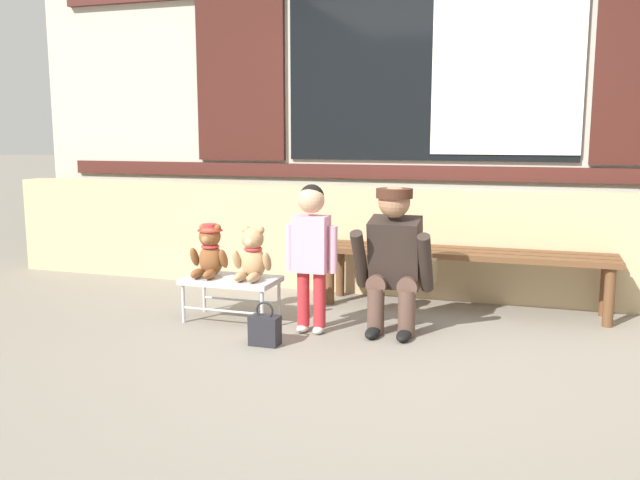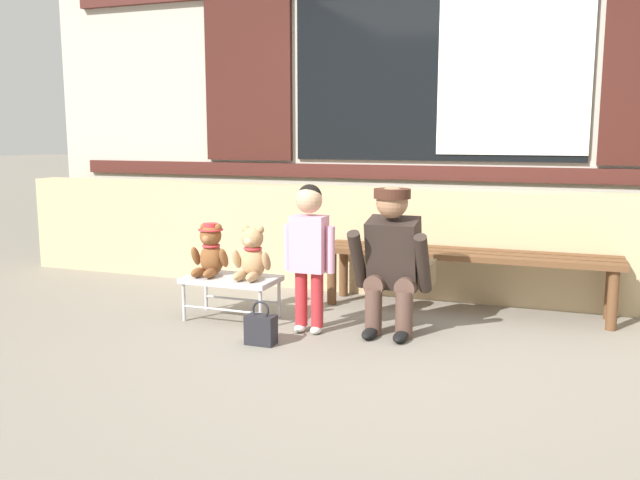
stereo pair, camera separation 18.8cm
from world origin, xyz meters
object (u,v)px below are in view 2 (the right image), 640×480
object	(u,v)px
child_standing	(309,242)
adult_crouching	(394,260)
wooden_bench_long	(466,261)
teddy_bear_plain	(252,255)
small_display_bench	(231,282)
teddy_bear_with_hat	(210,251)
handbag_on_ground	(261,329)

from	to	relation	value
child_standing	adult_crouching	bearing A→B (deg)	18.38
wooden_bench_long	teddy_bear_plain	size ratio (longest dim) A/B	5.78
small_display_bench	teddy_bear_with_hat	world-z (taller)	teddy_bear_with_hat
teddy_bear_with_hat	teddy_bear_plain	world-z (taller)	same
child_standing	adult_crouching	distance (m)	0.55
small_display_bench	teddy_bear_with_hat	size ratio (longest dim) A/B	1.76
adult_crouching	handbag_on_ground	distance (m)	0.95
wooden_bench_long	adult_crouching	bearing A→B (deg)	-117.16
small_display_bench	adult_crouching	distance (m)	1.15
teddy_bear_plain	handbag_on_ground	size ratio (longest dim) A/B	1.34
teddy_bear_plain	child_standing	bearing A→B (deg)	-11.62
child_standing	handbag_on_ground	size ratio (longest dim) A/B	3.52
small_display_bench	child_standing	xyz separation A→B (m)	(0.61, -0.09, 0.33)
teddy_bear_plain	adult_crouching	world-z (taller)	adult_crouching
adult_crouching	child_standing	bearing A→B (deg)	-161.62
child_standing	handbag_on_ground	distance (m)	0.63
small_display_bench	teddy_bear_plain	world-z (taller)	teddy_bear_plain
handbag_on_ground	teddy_bear_with_hat	bearing A→B (deg)	143.31
teddy_bear_plain	small_display_bench	bearing A→B (deg)	-179.49
small_display_bench	child_standing	world-z (taller)	child_standing
adult_crouching	handbag_on_ground	world-z (taller)	adult_crouching
child_standing	wooden_bench_long	bearing A→B (deg)	44.79
teddy_bear_plain	child_standing	xyz separation A→B (m)	(0.45, -0.09, 0.13)
teddy_bear_plain	adult_crouching	size ratio (longest dim) A/B	0.38
teddy_bear_plain	wooden_bench_long	bearing A→B (deg)	30.29
wooden_bench_long	adult_crouching	size ratio (longest dim) A/B	2.21
wooden_bench_long	child_standing	size ratio (longest dim) A/B	2.19
teddy_bear_with_hat	child_standing	size ratio (longest dim) A/B	0.38
teddy_bear_with_hat	child_standing	xyz separation A→B (m)	(0.77, -0.09, 0.12)
wooden_bench_long	teddy_bear_with_hat	distance (m)	1.81
small_display_bench	teddy_bear_with_hat	xyz separation A→B (m)	(-0.16, 0.00, 0.21)
teddy_bear_with_hat	handbag_on_ground	size ratio (longest dim) A/B	1.34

